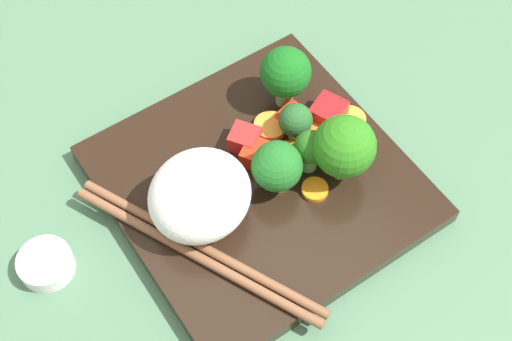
{
  "coord_description": "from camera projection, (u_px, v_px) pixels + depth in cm",
  "views": [
    {
      "loc": [
        -18.24,
        -28.54,
        57.06
      ],
      "look_at": [
        -0.46,
        -0.18,
        3.76
      ],
      "focal_mm": 49.76,
      "sensor_mm": 36.0,
      "label": 1
    }
  ],
  "objects": [
    {
      "name": "broccoli_floret_1",
      "position": [
        311.0,
        149.0,
        0.63
      ],
      "size": [
        3.09,
        3.09,
        4.8
      ],
      "color": "#579544",
      "rests_on": "square_plate"
    },
    {
      "name": "pepper_chunk_1",
      "position": [
        260.0,
        155.0,
        0.65
      ],
      "size": [
        3.91,
        4.03,
        1.76
      ],
      "primitive_type": "cube",
      "rotation": [
        0.0,
        0.0,
        2.17
      ],
      "color": "red",
      "rests_on": "square_plate"
    },
    {
      "name": "carrot_slice_0",
      "position": [
        317.0,
        134.0,
        0.67
      ],
      "size": [
        3.47,
        3.47,
        0.79
      ],
      "primitive_type": "cylinder",
      "rotation": [
        0.0,
        0.0,
        4.16
      ],
      "color": "orange",
      "rests_on": "square_plate"
    },
    {
      "name": "chopstick_pair",
      "position": [
        198.0,
        251.0,
        0.6
      ],
      "size": [
        12.99,
        22.6,
        0.84
      ],
      "rotation": [
        0.0,
        0.0,
        5.19
      ],
      "color": "brown",
      "rests_on": "square_plate"
    },
    {
      "name": "broccoli_floret_2",
      "position": [
        286.0,
        73.0,
        0.66
      ],
      "size": [
        4.88,
        4.88,
        6.62
      ],
      "color": "#6FA64D",
      "rests_on": "square_plate"
    },
    {
      "name": "broccoli_floret_4",
      "position": [
        344.0,
        147.0,
        0.62
      ],
      "size": [
        5.65,
        5.65,
        7.24
      ],
      "color": "#7CBC52",
      "rests_on": "square_plate"
    },
    {
      "name": "carrot_slice_5",
      "position": [
        315.0,
        189.0,
        0.64
      ],
      "size": [
        2.45,
        2.45,
        0.49
      ],
      "primitive_type": "cylinder",
      "rotation": [
        0.0,
        0.0,
        4.71
      ],
      "color": "orange",
      "rests_on": "square_plate"
    },
    {
      "name": "rice_mound",
      "position": [
        200.0,
        196.0,
        0.6
      ],
      "size": [
        10.87,
        10.36,
        6.77
      ],
      "primitive_type": "ellipsoid",
      "rotation": [
        0.0,
        0.0,
        0.24
      ],
      "color": "white",
      "rests_on": "square_plate"
    },
    {
      "name": "pepper_chunk_3",
      "position": [
        328.0,
        113.0,
        0.68
      ],
      "size": [
        3.94,
        3.86,
        2.1
      ],
      "primitive_type": "cube",
      "rotation": [
        0.0,
        0.0,
        2.01
      ],
      "color": "red",
      "rests_on": "square_plate"
    },
    {
      "name": "pepper_chunk_0",
      "position": [
        245.0,
        139.0,
        0.66
      ],
      "size": [
        3.57,
        3.59,
        1.84
      ],
      "primitive_type": "cube",
      "rotation": [
        0.0,
        0.0,
        2.22
      ],
      "color": "red",
      "rests_on": "square_plate"
    },
    {
      "name": "carrot_slice_2",
      "position": [
        287.0,
        154.0,
        0.66
      ],
      "size": [
        2.99,
        2.99,
        0.46
      ],
      "primitive_type": "cylinder",
      "rotation": [
        0.0,
        0.0,
        0.09
      ],
      "color": "orange",
      "rests_on": "square_plate"
    },
    {
      "name": "ground_plane",
      "position": [
        259.0,
        194.0,
        0.67
      ],
      "size": [
        110.0,
        110.0,
        2.0
      ],
      "primitive_type": "cube",
      "color": "#466E4F"
    },
    {
      "name": "carrot_slice_1",
      "position": [
        270.0,
        126.0,
        0.68
      ],
      "size": [
        4.18,
        4.18,
        0.72
      ],
      "primitive_type": "cylinder",
      "rotation": [
        0.0,
        0.0,
        3.55
      ],
      "color": "orange",
      "rests_on": "square_plate"
    },
    {
      "name": "carrot_slice_4",
      "position": [
        357.0,
        136.0,
        0.67
      ],
      "size": [
        3.01,
        3.01,
        0.64
      ],
      "primitive_type": "cylinder",
      "rotation": [
        0.0,
        0.0,
        4.79
      ],
      "color": "orange",
      "rests_on": "square_plate"
    },
    {
      "name": "pepper_chunk_2",
      "position": [
        291.0,
        116.0,
        0.68
      ],
      "size": [
        2.91,
        2.48,
        1.37
      ],
      "primitive_type": "cube",
      "rotation": [
        0.0,
        0.0,
        0.28
      ],
      "color": "red",
      "rests_on": "square_plate"
    },
    {
      "name": "carrot_slice_3",
      "position": [
        350.0,
        119.0,
        0.68
      ],
      "size": [
        4.31,
        4.31,
        0.44
      ],
      "primitive_type": "cylinder",
      "rotation": [
        0.0,
        0.0,
        2.55
      ],
      "color": "orange",
      "rests_on": "square_plate"
    },
    {
      "name": "chicken_piece_0",
      "position": [
        330.0,
        148.0,
        0.65
      ],
      "size": [
        4.07,
        3.76,
        2.49
      ],
      "primitive_type": "ellipsoid",
      "rotation": [
        0.0,
        0.0,
        3.01
      ],
      "color": "tan",
      "rests_on": "square_plate"
    },
    {
      "name": "sauce_cup",
      "position": [
        46.0,
        264.0,
        0.61
      ],
      "size": [
        4.79,
        4.79,
        1.81
      ],
      "primitive_type": "cylinder",
      "color": "silver",
      "rests_on": "ground_plane"
    },
    {
      "name": "broccoli_floret_0",
      "position": [
        295.0,
        121.0,
        0.65
      ],
      "size": [
        3.2,
        3.2,
        4.09
      ],
      "color": "#75B04F",
      "rests_on": "square_plate"
    },
    {
      "name": "square_plate",
      "position": [
        259.0,
        183.0,
        0.66
      ],
      "size": [
        26.62,
        26.62,
        1.76
      ],
      "primitive_type": "cube",
      "rotation": [
        0.0,
        0.0,
        0.03
      ],
      "color": "black",
      "rests_on": "ground_plane"
    },
    {
      "name": "broccoli_floret_3",
      "position": [
        277.0,
        167.0,
        0.62
      ],
      "size": [
        4.57,
        4.57,
        5.63
      ],
      "color": "#71BA50",
      "rests_on": "square_plate"
    }
  ]
}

